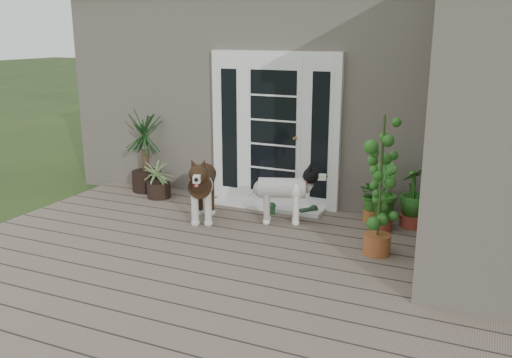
% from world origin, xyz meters
% --- Properties ---
extents(deck, '(6.20, 4.60, 0.12)m').
position_xyz_m(deck, '(0.00, 0.40, 0.06)').
color(deck, '#6B5B4C').
rests_on(deck, ground).
extents(house_main, '(7.40, 4.00, 3.10)m').
position_xyz_m(house_main, '(0.00, 4.65, 1.55)').
color(house_main, '#665E54').
rests_on(house_main, ground).
extents(door_unit, '(1.90, 0.14, 2.15)m').
position_xyz_m(door_unit, '(-0.20, 2.60, 1.19)').
color(door_unit, white).
rests_on(door_unit, deck).
extents(door_step, '(1.60, 0.40, 0.05)m').
position_xyz_m(door_step, '(-0.20, 2.40, 0.14)').
color(door_step, white).
rests_on(door_step, deck).
extents(brindle_dog, '(0.74, 1.03, 0.79)m').
position_xyz_m(brindle_dog, '(-0.76, 1.54, 0.51)').
color(brindle_dog, '#372214').
rests_on(brindle_dog, deck).
extents(white_dog, '(0.89, 0.61, 0.68)m').
position_xyz_m(white_dog, '(0.21, 1.87, 0.46)').
color(white_dog, white).
rests_on(white_dog, deck).
extents(spider_plant, '(0.63, 0.63, 0.62)m').
position_xyz_m(spider_plant, '(-1.87, 2.16, 0.43)').
color(spider_plant, '#92A163').
rests_on(spider_plant, deck).
extents(yucca, '(1.07, 1.07, 1.23)m').
position_xyz_m(yucca, '(-2.26, 2.40, 0.73)').
color(yucca, black).
rests_on(yucca, deck).
extents(herb_a, '(0.55, 0.55, 0.50)m').
position_xyz_m(herb_a, '(1.27, 2.40, 0.37)').
color(herb_a, '#205317').
rests_on(herb_a, deck).
extents(herb_b, '(0.60, 0.60, 0.63)m').
position_xyz_m(herb_b, '(1.45, 2.13, 0.44)').
color(herb_b, '#19581B').
rests_on(herb_b, deck).
extents(herb_c, '(0.55, 0.55, 0.64)m').
position_xyz_m(herb_c, '(1.78, 2.40, 0.44)').
color(herb_c, '#185518').
rests_on(herb_c, deck).
extents(sapling, '(0.56, 0.56, 1.62)m').
position_xyz_m(sapling, '(1.56, 1.33, 0.93)').
color(sapling, '#164D18').
rests_on(sapling, deck).
extents(clog_left, '(0.24, 0.32, 0.09)m').
position_xyz_m(clog_left, '(-0.07, 2.22, 0.16)').
color(clog_left, black).
rests_on(clog_left, deck).
extents(clog_right, '(0.31, 0.33, 0.09)m').
position_xyz_m(clog_right, '(0.41, 2.34, 0.17)').
color(clog_right, black).
rests_on(clog_right, deck).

